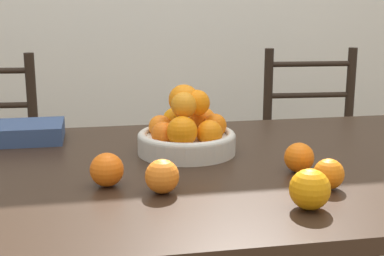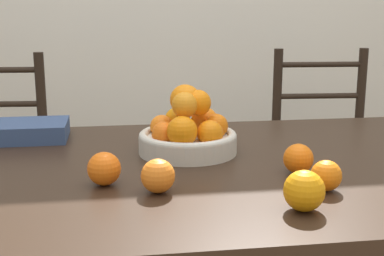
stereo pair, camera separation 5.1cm
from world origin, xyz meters
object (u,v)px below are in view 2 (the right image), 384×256
at_px(orange_loose_3, 304,191).
at_px(fruit_bowl, 188,132).
at_px(orange_loose_4, 158,176).
at_px(orange_loose_2, 104,169).
at_px(orange_loose_0, 326,176).
at_px(orange_loose_1, 298,159).
at_px(chair_right, 325,166).
at_px(book_stack, 27,131).

bearing_deg(orange_loose_3, fruit_bowl, 110.32).
bearing_deg(orange_loose_4, orange_loose_2, 149.87).
bearing_deg(orange_loose_3, orange_loose_0, 49.91).
height_order(orange_loose_1, chair_right, chair_right).
height_order(orange_loose_1, orange_loose_3, orange_loose_3).
distance_m(orange_loose_2, chair_right, 1.35).
bearing_deg(fruit_bowl, book_stack, 154.60).
xyz_separation_m(orange_loose_0, orange_loose_2, (-0.48, 0.11, 0.00)).
relative_size(fruit_bowl, book_stack, 1.11).
bearing_deg(orange_loose_4, orange_loose_1, 13.90).
distance_m(orange_loose_3, book_stack, 0.91).
bearing_deg(orange_loose_1, orange_loose_0, -81.65).
bearing_deg(orange_loose_0, book_stack, 141.74).
bearing_deg(book_stack, orange_loose_1, -32.12).
xyz_separation_m(orange_loose_0, orange_loose_1, (-0.02, 0.13, 0.00)).
relative_size(orange_loose_1, orange_loose_3, 0.88).
xyz_separation_m(orange_loose_1, orange_loose_2, (-0.46, -0.02, 0.00)).
distance_m(orange_loose_0, orange_loose_2, 0.49).
distance_m(orange_loose_1, chair_right, 1.08).
height_order(orange_loose_0, book_stack, orange_loose_0).
relative_size(orange_loose_0, orange_loose_3, 0.83).
bearing_deg(chair_right, orange_loose_3, -110.65).
xyz_separation_m(fruit_bowl, orange_loose_2, (-0.22, -0.24, -0.02)).
distance_m(fruit_bowl, orange_loose_4, 0.32).
bearing_deg(orange_loose_1, orange_loose_3, -106.74).
height_order(orange_loose_1, orange_loose_2, orange_loose_2).
height_order(orange_loose_3, chair_right, chair_right).
bearing_deg(book_stack, chair_right, 22.85).
bearing_deg(orange_loose_1, orange_loose_2, -177.72).
xyz_separation_m(fruit_bowl, orange_loose_0, (0.25, -0.34, -0.02)).
bearing_deg(orange_loose_4, orange_loose_3, -27.99).
distance_m(orange_loose_0, orange_loose_3, 0.14).
bearing_deg(orange_loose_0, chair_right, 67.13).
bearing_deg(fruit_bowl, orange_loose_4, -109.62).
distance_m(orange_loose_3, orange_loose_4, 0.31).
relative_size(orange_loose_1, book_stack, 0.30).
bearing_deg(fruit_bowl, orange_loose_3, -69.68).
relative_size(fruit_bowl, orange_loose_4, 3.59).
bearing_deg(orange_loose_3, orange_loose_2, 151.37).
distance_m(fruit_bowl, chair_right, 1.05).
distance_m(fruit_bowl, orange_loose_1, 0.32).
xyz_separation_m(orange_loose_0, book_stack, (-0.71, 0.56, -0.01)).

